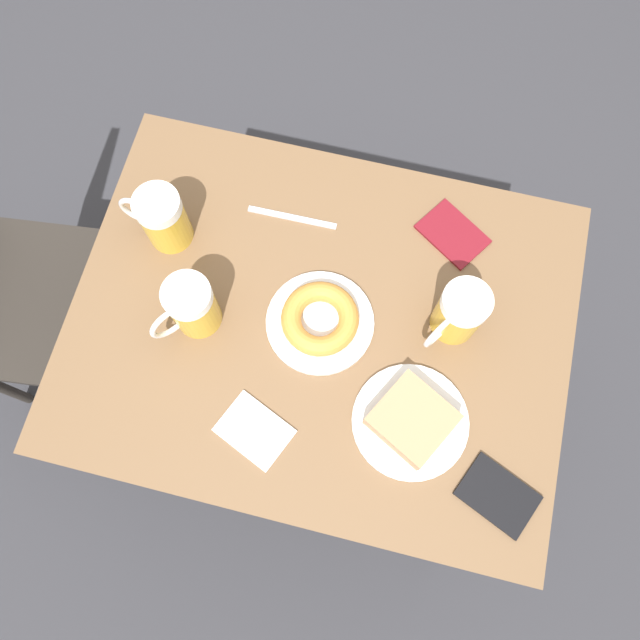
{
  "coord_description": "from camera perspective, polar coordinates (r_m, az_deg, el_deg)",
  "views": [
    {
      "loc": [
        -0.33,
        -0.08,
        1.87
      ],
      "look_at": [
        0.0,
        0.0,
        0.79
      ],
      "focal_mm": 35.0,
      "sensor_mm": 36.0,
      "label": 1
    }
  ],
  "objects": [
    {
      "name": "fork",
      "position": [
        1.24,
        -2.56,
        9.34
      ],
      "size": [
        0.01,
        0.18,
        0.0
      ],
      "rotation": [
        0.0,
        0.0,
        0.01
      ],
      "color": "silver",
      "rests_on": "table"
    },
    {
      "name": "plate_with_cake",
      "position": [
        1.11,
        8.36,
        -9.07
      ],
      "size": [
        0.21,
        0.21,
        0.05
      ],
      "color": "white",
      "rests_on": "table"
    },
    {
      "name": "napkin_folded",
      "position": [
        1.12,
        -6.02,
        -10.02
      ],
      "size": [
        0.13,
        0.15,
        0.0
      ],
      "rotation": [
        0.0,
        0.0,
        1.17
      ],
      "color": "white",
      "rests_on": "table"
    },
    {
      "name": "ground_plane",
      "position": [
        1.9,
        0.0,
        -7.17
      ],
      "size": [
        8.0,
        8.0,
        0.0
      ],
      "primitive_type": "plane",
      "color": "#333338"
    },
    {
      "name": "beer_mug_right",
      "position": [
        1.2,
        -14.22,
        9.0
      ],
      "size": [
        0.09,
        0.13,
        0.13
      ],
      "color": "gold",
      "rests_on": "table"
    },
    {
      "name": "passport_near_edge",
      "position": [
        1.25,
        12.03,
        7.7
      ],
      "size": [
        0.14,
        0.15,
        0.01
      ],
      "rotation": [
        0.0,
        0.0,
        2.56
      ],
      "color": "maroon",
      "rests_on": "table"
    },
    {
      "name": "plate_with_donut",
      "position": [
        1.14,
        -0.03,
        -0.16
      ],
      "size": [
        0.2,
        0.2,
        0.05
      ],
      "color": "white",
      "rests_on": "table"
    },
    {
      "name": "table",
      "position": [
        1.23,
        0.0,
        -1.36
      ],
      "size": [
        0.72,
        0.93,
        0.77
      ],
      "color": "brown",
      "rests_on": "ground_plane"
    },
    {
      "name": "passport_far_edge",
      "position": [
        1.14,
        15.95,
        -15.16
      ],
      "size": [
        0.13,
        0.15,
        0.01
      ],
      "rotation": [
        0.0,
        0.0,
        5.87
      ],
      "color": "black",
      "rests_on": "table"
    },
    {
      "name": "beer_mug_left",
      "position": [
        1.12,
        -11.69,
        1.19
      ],
      "size": [
        0.12,
        0.1,
        0.13
      ],
      "color": "gold",
      "rests_on": "table"
    },
    {
      "name": "beer_mug_center",
      "position": [
        1.12,
        12.57,
        0.61
      ],
      "size": [
        0.12,
        0.1,
        0.13
      ],
      "color": "gold",
      "rests_on": "table"
    }
  ]
}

